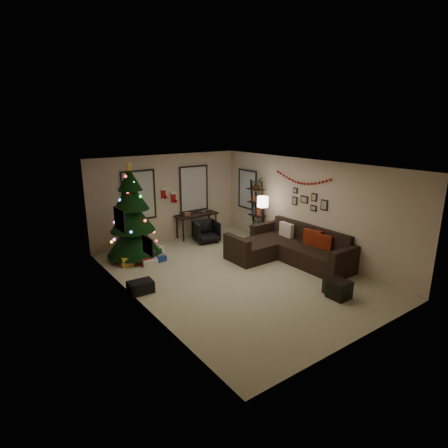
{
  "coord_description": "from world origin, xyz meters",
  "views": [
    {
      "loc": [
        -5.16,
        -6.7,
        3.68
      ],
      "look_at": [
        0.1,
        0.6,
        1.15
      ],
      "focal_mm": 29.51,
      "sensor_mm": 36.0,
      "label": 1
    }
  ],
  "objects": [
    {
      "name": "window_back_left",
      "position": [
        -0.95,
        3.47,
        1.55
      ],
      "size": [
        1.05,
        0.06,
        1.5
      ],
      "color": "#728CB2",
      "rests_on": "wall_back"
    },
    {
      "name": "window_back_right",
      "position": [
        0.95,
        3.47,
        1.55
      ],
      "size": [
        1.05,
        0.06,
        1.5
      ],
      "color": "#728CB2",
      "rests_on": "wall_back"
    },
    {
      "name": "christmas_tree",
      "position": [
        -1.57,
        2.51,
        1.13
      ],
      "size": [
        1.47,
        1.47,
        2.73
      ],
      "rotation": [
        0.0,
        0.0,
        -0.23
      ],
      "color": "black",
      "rests_on": "floor"
    },
    {
      "name": "wall_right",
      "position": [
        2.5,
        0.0,
        1.35
      ],
      "size": [
        0.0,
        7.0,
        7.0
      ],
      "primitive_type": "plane",
      "rotation": [
        1.57,
        0.0,
        -1.57
      ],
      "color": "beige",
      "rests_on": "floor"
    },
    {
      "name": "ottoman_near",
      "position": [
        1.1,
        -2.15,
        0.18
      ],
      "size": [
        0.49,
        0.49,
        0.37
      ],
      "primitive_type": "cube",
      "rotation": [
        0.0,
        0.0,
        -0.31
      ],
      "color": "black",
      "rests_on": "floor"
    },
    {
      "name": "desk",
      "position": [
        0.89,
        3.22,
        0.68
      ],
      "size": [
        1.42,
        0.51,
        0.76
      ],
      "color": "black",
      "rests_on": "floor"
    },
    {
      "name": "stocking_right",
      "position": [
        0.19,
        3.43,
        1.38
      ],
      "size": [
        0.2,
        0.05,
        0.36
      ],
      "color": "#990F0C",
      "rests_on": "wall_back"
    },
    {
      "name": "storage_bin",
      "position": [
        -2.31,
        0.42,
        0.14
      ],
      "size": [
        0.57,
        0.4,
        0.27
      ],
      "primitive_type": "cube",
      "rotation": [
        0.0,
        0.0,
        -0.07
      ],
      "color": "black",
      "rests_on": "floor"
    },
    {
      "name": "floor",
      "position": [
        0.0,
        0.0,
        0.0
      ],
      "size": [
        7.0,
        7.0,
        0.0
      ],
      "primitive_type": "plane",
      "color": "#B5AD89",
      "rests_on": "ground"
    },
    {
      "name": "pillow_cream",
      "position": [
        2.21,
        0.46,
        0.63
      ],
      "size": [
        0.15,
        0.47,
        0.47
      ],
      "primitive_type": "cube",
      "rotation": [
        0.0,
        0.0,
        -0.03
      ],
      "color": "beige",
      "rests_on": "sofa"
    },
    {
      "name": "stocking_left",
      "position": [
        -0.14,
        3.45,
        1.54
      ],
      "size": [
        0.2,
        0.05,
        0.36
      ],
      "color": "#990F0C",
      "rests_on": "wall_back"
    },
    {
      "name": "desk_chair",
      "position": [
        0.83,
        2.57,
        0.34
      ],
      "size": [
        0.77,
        0.74,
        0.68
      ],
      "primitive_type": "imported",
      "rotation": [
        0.0,
        0.0,
        -0.21
      ],
      "color": "black",
      "rests_on": "floor"
    },
    {
      "name": "art_abstract",
      "position": [
        -2.48,
        -0.51,
        1.4
      ],
      "size": [
        0.04,
        0.45,
        0.35
      ],
      "color": "black",
      "rests_on": "wall_left"
    },
    {
      "name": "garland",
      "position": [
        2.45,
        0.2,
        2.14
      ],
      "size": [
        0.08,
        1.9,
        0.3
      ],
      "primitive_type": null,
      "color": "#A5140C",
      "rests_on": "wall_right"
    },
    {
      "name": "presents",
      "position": [
        -1.42,
        2.17,
        0.11
      ],
      "size": [
        1.5,
        1.14,
        0.3
      ],
      "rotation": [
        0.0,
        0.0,
        -0.42
      ],
      "color": "#14591E",
      "rests_on": "floor"
    },
    {
      "name": "sofa",
      "position": [
        1.81,
        -0.05,
        0.3
      ],
      "size": [
        2.12,
        3.06,
        0.92
      ],
      "color": "black",
      "rests_on": "floor"
    },
    {
      "name": "wall_back",
      "position": [
        0.0,
        3.5,
        1.35
      ],
      "size": [
        5.0,
        0.0,
        5.0
      ],
      "primitive_type": "plane",
      "rotation": [
        1.57,
        0.0,
        0.0
      ],
      "color": "beige",
      "rests_on": "floor"
    },
    {
      "name": "bookshelf",
      "position": [
        2.3,
        1.85,
        0.92
      ],
      "size": [
        0.3,
        0.56,
        1.91
      ],
      "color": "black",
      "rests_on": "floor"
    },
    {
      "name": "ceiling",
      "position": [
        0.0,
        0.0,
        2.7
      ],
      "size": [
        7.0,
        7.0,
        0.0
      ],
      "primitive_type": "plane",
      "rotation": [
        3.14,
        0.0,
        0.0
      ],
      "color": "white",
      "rests_on": "floor"
    },
    {
      "name": "window_right_wall",
      "position": [
        2.47,
        2.55,
        1.5
      ],
      "size": [
        0.06,
        0.9,
        1.3
      ],
      "color": "#728CB2",
      "rests_on": "wall_right"
    },
    {
      "name": "pillow_red_a",
      "position": [
        2.21,
        -0.89,
        0.64
      ],
      "size": [
        0.24,
        0.42,
        0.41
      ],
      "primitive_type": "cube",
      "rotation": [
        0.0,
        0.0,
        0.34
      ],
      "color": "maroon",
      "rests_on": "sofa"
    },
    {
      "name": "gallery",
      "position": [
        2.48,
        -0.07,
        1.57
      ],
      "size": [
        0.03,
        1.25,
        0.54
      ],
      "color": "black",
      "rests_on": "wall_right"
    },
    {
      "name": "ottoman_far",
      "position": [
        1.06,
        -2.3,
        0.2
      ],
      "size": [
        0.41,
        0.41,
        0.39
      ],
      "primitive_type": "cube",
      "rotation": [
        0.0,
        0.0,
        -0.0
      ],
      "color": "black",
      "rests_on": "floor"
    },
    {
      "name": "wall_front",
      "position": [
        0.0,
        -3.5,
        1.35
      ],
      "size": [
        5.0,
        0.0,
        5.0
      ],
      "primitive_type": "plane",
      "rotation": [
        -1.57,
        0.0,
        0.0
      ],
      "color": "beige",
      "rests_on": "floor"
    },
    {
      "name": "pillow_red_b",
      "position": [
        2.21,
        -0.51,
        0.64
      ],
      "size": [
        0.25,
        0.52,
        0.5
      ],
      "primitive_type": "cube",
      "rotation": [
        0.0,
        0.0,
        0.25
      ],
      "color": "maroon",
      "rests_on": "sofa"
    },
    {
      "name": "floor_lamp",
      "position": [
        1.95,
        1.22,
        1.29
      ],
      "size": [
        0.33,
        0.33,
        1.54
      ],
      "rotation": [
        0.0,
        0.0,
        0.16
      ],
      "color": "black",
      "rests_on": "floor"
    },
    {
      "name": "art_map",
      "position": [
        -2.48,
        0.93,
        1.6
      ],
      "size": [
        0.04,
        0.6,
        0.5
      ],
      "color": "black",
      "rests_on": "wall_left"
    },
    {
      "name": "wall_left",
      "position": [
        -2.5,
        0.0,
        1.35
      ],
      "size": [
        0.0,
        7.0,
        7.0
      ],
      "primitive_type": "plane",
      "rotation": [
        1.57,
        0.0,
        1.57
      ],
      "color": "beige",
      "rests_on": "floor"
    },
    {
      "name": "potted_plant",
      "position": [
        2.3,
        1.92,
        1.83
      ],
      "size": [
        0.63,
        0.61,
        0.54
      ],
      "primitive_type": "imported",
      "rotation": [
        0.0,
        0.0,
        0.51
      ],
      "color": "#4C4C4C",
      "rests_on": "bookshelf"
    }
  ]
}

